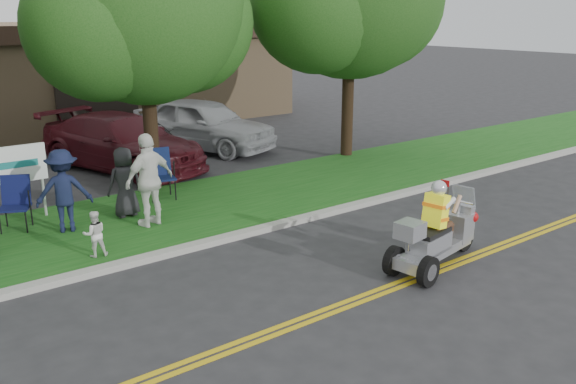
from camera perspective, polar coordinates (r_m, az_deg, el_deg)
ground at (r=10.12m, az=2.93°, el=-9.69°), size 120.00×120.00×0.00m
centerline_near at (r=9.73m, az=5.16°, el=-10.84°), size 60.00×0.10×0.01m
centerline_far at (r=9.84m, az=4.53°, el=-10.51°), size 60.00×0.10×0.01m
curb at (r=12.38m, az=-6.21°, el=-4.41°), size 60.00×0.25×0.12m
grass_verge at (r=14.17m, az=-10.73°, el=-1.89°), size 60.00×4.00×0.10m
commercial_building at (r=27.17m, az=-20.54°, el=10.36°), size 18.00×8.20×4.00m
tree_mid at (r=15.54m, az=-13.26°, el=16.01°), size 5.88×4.80×7.05m
business_sign at (r=14.20m, az=-24.08°, el=2.02°), size 1.25×0.06×1.75m
trike_scooter at (r=11.30m, az=13.71°, el=-4.12°), size 2.50×0.98×1.64m
lawn_chair_a at (r=13.85m, az=-24.16°, el=-0.62°), size 0.80×0.81×1.11m
lawn_chair_b at (r=15.03m, az=-11.97°, el=1.99°), size 0.75×0.77×1.20m
spectator_adult_right at (r=13.03m, az=-12.84°, el=1.11°), size 1.23×0.72×1.97m
spectator_chair_a at (r=13.21m, az=-20.25°, el=0.11°), size 1.25×0.95×1.72m
spectator_chair_b at (r=13.81m, az=-15.03°, el=0.91°), size 0.77×0.51×1.55m
child_right at (r=11.78m, az=-17.65°, el=-3.75°), size 0.48×0.41×0.88m
parked_car_mid at (r=18.88m, az=-13.41°, el=4.39°), size 2.47×4.71×1.27m
parked_car_right at (r=18.46m, az=-15.25°, el=4.52°), size 3.94×5.95×1.60m
parked_car_far_right at (r=20.60m, az=-7.96°, el=6.33°), size 3.79×5.47×1.73m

